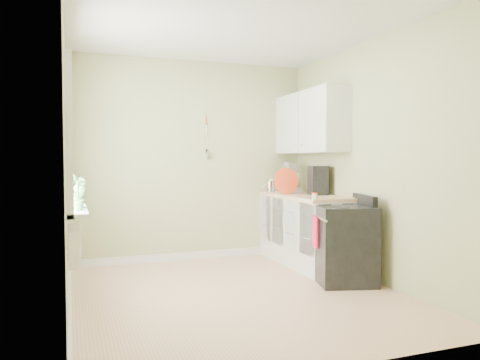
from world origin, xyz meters
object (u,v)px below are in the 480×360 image
object	(u,v)px
stove	(344,243)
coffee_maker	(318,181)
stand_mixer	(291,179)
kettle	(271,185)

from	to	relation	value
stove	coffee_maker	world-z (taller)	coffee_maker
stand_mixer	kettle	bearing A→B (deg)	140.95
stove	stand_mixer	size ratio (longest dim) A/B	2.22
kettle	stand_mixer	bearing A→B (deg)	-39.05
stove	stand_mixer	xyz separation A→B (m)	(0.00, 1.32, 0.66)
kettle	coffee_maker	world-z (taller)	coffee_maker
stand_mixer	coffee_maker	world-z (taller)	stand_mixer
stove	stand_mixer	world-z (taller)	stand_mixer
kettle	stove	bearing A→B (deg)	-81.64
kettle	coffee_maker	bearing A→B (deg)	-61.14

